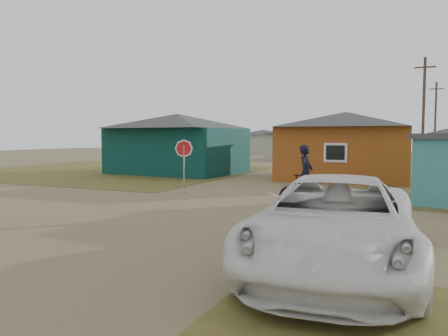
{
  "coord_description": "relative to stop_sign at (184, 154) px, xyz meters",
  "views": [
    {
      "loc": [
        6.76,
        -11.91,
        2.51
      ],
      "look_at": [
        -0.16,
        3.0,
        1.3
      ],
      "focal_mm": 35.0,
      "sensor_mm": 36.0,
      "label": 1
    }
  ],
  "objects": [
    {
      "name": "house_pale_north",
      "position": [
        -11.29,
        41.62,
        0.01
      ],
      "size": [
        6.28,
        5.81,
        3.4
      ],
      "color": "#9CA68E",
      "rests_on": "ground"
    },
    {
      "name": "vehicle",
      "position": [
        7.96,
        -8.07,
        -0.87
      ],
      "size": [
        3.5,
        6.54,
        1.75
      ],
      "primitive_type": "imported",
      "rotation": [
        0.0,
        0.0,
        0.1
      ],
      "color": "white",
      "rests_on": "ground"
    },
    {
      "name": "utility_pole_far",
      "position": [
        10.21,
        33.62,
        2.4
      ],
      "size": [
        1.4,
        0.2,
        8.0
      ],
      "color": "#4C392D",
      "rests_on": "ground"
    },
    {
      "name": "house_pale_west",
      "position": [
        -3.29,
        29.62,
        0.11
      ],
      "size": [
        7.04,
        6.15,
        3.6
      ],
      "color": "#9CA68E",
      "rests_on": "ground"
    },
    {
      "name": "house_yellow",
      "position": [
        5.21,
        9.61,
        0.26
      ],
      "size": [
        7.72,
        6.76,
        3.9
      ],
      "color": "#944A16",
      "rests_on": "ground"
    },
    {
      "name": "house_teal",
      "position": [
        -5.79,
        9.12,
        0.31
      ],
      "size": [
        8.93,
        7.08,
        4.0
      ],
      "color": "#08312B",
      "rests_on": "ground"
    },
    {
      "name": "ground",
      "position": [
        2.71,
        -4.38,
        -1.74
      ],
      "size": [
        120.0,
        120.0,
        0.0
      ],
      "primitive_type": "plane",
      "color": "olive"
    },
    {
      "name": "utility_pole_near",
      "position": [
        9.21,
        17.62,
        2.4
      ],
      "size": [
        1.4,
        0.2,
        8.0
      ],
      "color": "#4C392D",
      "rests_on": "ground"
    },
    {
      "name": "stop_sign",
      "position": [
        0.0,
        0.0,
        0.0
      ],
      "size": [
        0.77,
        0.1,
        2.36
      ],
      "color": "gray",
      "rests_on": "ground"
    },
    {
      "name": "cyclist",
      "position": [
        5.72,
        -1.52,
        -0.94
      ],
      "size": [
        1.98,
        0.73,
        2.2
      ],
      "color": "black",
      "rests_on": "ground"
    },
    {
      "name": "grass_nw",
      "position": [
        -11.29,
        8.62,
        -1.74
      ],
      "size": [
        20.0,
        18.0,
        0.0
      ],
      "primitive_type": "cube",
      "color": "brown",
      "rests_on": "ground"
    }
  ]
}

